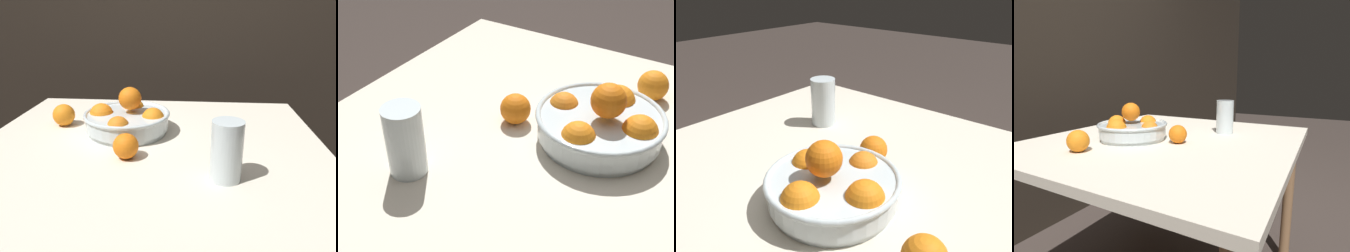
{
  "view_description": "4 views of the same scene",
  "coord_description": "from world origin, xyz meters",
  "views": [
    {
      "loc": [
        0.13,
        -0.87,
        1.12
      ],
      "look_at": [
        0.06,
        -0.01,
        0.79
      ],
      "focal_mm": 35.0,
      "sensor_mm": 36.0,
      "label": 1
    },
    {
      "loc": [
        0.72,
        0.38,
        1.33
      ],
      "look_at": [
        0.03,
        -0.05,
        0.77
      ],
      "focal_mm": 50.0,
      "sensor_mm": 36.0,
      "label": 2
    },
    {
      "loc": [
        -0.46,
        0.53,
        1.16
      ],
      "look_at": [
        0.02,
        -0.05,
        0.81
      ],
      "focal_mm": 35.0,
      "sensor_mm": 36.0,
      "label": 3
    },
    {
      "loc": [
        -0.89,
        -0.56,
        0.97
      ],
      "look_at": [
        0.03,
        -0.05,
        0.77
      ],
      "focal_mm": 28.0,
      "sensor_mm": 36.0,
      "label": 4
    }
  ],
  "objects": [
    {
      "name": "orange_loose_front",
      "position": [
        -0.05,
        -0.07,
        0.76
      ],
      "size": [
        0.07,
        0.07,
        0.07
      ],
      "primitive_type": "sphere",
      "color": "orange",
      "rests_on": "dining_table"
    },
    {
      "name": "fruit_bowl",
      "position": [
        -0.09,
        0.12,
        0.77
      ],
      "size": [
        0.28,
        0.28,
        0.15
      ],
      "color": "silver",
      "rests_on": "dining_table"
    },
    {
      "name": "juice_glass",
      "position": [
        0.21,
        -0.17,
        0.79
      ],
      "size": [
        0.08,
        0.08,
        0.15
      ],
      "color": "#F4A314",
      "rests_on": "dining_table"
    },
    {
      "name": "orange_loose_near_bowl",
      "position": [
        -0.32,
        0.16,
        0.76
      ],
      "size": [
        0.08,
        0.08,
        0.08
      ],
      "primitive_type": "sphere",
      "color": "orange",
      "rests_on": "dining_table"
    },
    {
      "name": "dining_table",
      "position": [
        0.0,
        0.0,
        0.64
      ],
      "size": [
        1.04,
        0.98,
        0.72
      ],
      "color": "beige",
      "rests_on": "ground_plane"
    }
  ]
}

